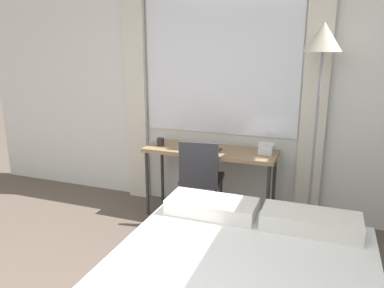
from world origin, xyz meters
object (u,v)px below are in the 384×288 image
(desk, at_px, (210,156))
(mug, at_px, (161,142))
(book, at_px, (204,149))
(standing_lamp, at_px, (322,57))
(telephone, at_px, (266,148))
(desk_chair, at_px, (201,176))

(desk, xyz_separation_m, mug, (-0.54, -0.05, 0.11))
(desk, bearing_deg, book, -125.59)
(standing_lamp, bearing_deg, telephone, 173.49)
(telephone, height_order, mug, telephone)
(desk, bearing_deg, telephone, 5.90)
(desk, relative_size, telephone, 7.37)
(desk_chair, xyz_separation_m, book, (-0.00, 0.12, 0.24))
(desk_chair, bearing_deg, mug, 157.17)
(standing_lamp, bearing_deg, desk, -179.61)
(mug, bearing_deg, telephone, 5.39)
(desk_chair, xyz_separation_m, standing_lamp, (1.04, 0.19, 1.16))
(desk_chair, bearing_deg, desk, 70.58)
(desk, bearing_deg, mug, -175.14)
(desk, distance_m, telephone, 0.57)
(book, height_order, mug, mug)
(book, relative_size, mug, 4.03)
(book, bearing_deg, mug, 178.35)
(standing_lamp, xyz_separation_m, mug, (-1.53, -0.05, -0.89))
(standing_lamp, relative_size, book, 6.04)
(book, bearing_deg, telephone, 11.08)
(standing_lamp, height_order, mug, standing_lamp)
(desk, xyz_separation_m, telephone, (0.56, 0.06, 0.11))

